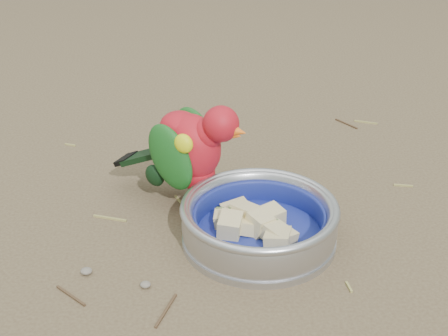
{
  "coord_description": "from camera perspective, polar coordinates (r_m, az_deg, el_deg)",
  "views": [
    {
      "loc": [
        0.03,
        -0.7,
        0.51
      ],
      "look_at": [
        0.04,
        0.1,
        0.08
      ],
      "focal_mm": 50.0,
      "sensor_mm": 36.0,
      "label": 1
    }
  ],
  "objects": [
    {
      "name": "ground_debris",
      "position": [
        0.91,
        -0.98,
        -5.64
      ],
      "size": [
        0.9,
        0.8,
        0.01
      ],
      "primitive_type": null,
      "color": "#958C4B",
      "rests_on": "ground"
    },
    {
      "name": "fruit_wedges",
      "position": [
        0.88,
        3.24,
        -5.03
      ],
      "size": [
        0.13,
        0.13,
        0.03
      ],
      "primitive_type": null,
      "color": "#D3C187",
      "rests_on": "food_bowl"
    },
    {
      "name": "bowl_wall",
      "position": [
        0.87,
        3.25,
        -4.64
      ],
      "size": [
        0.22,
        0.22,
        0.04
      ],
      "primitive_type": null,
      "color": "#B2B2BA",
      "rests_on": "food_bowl"
    },
    {
      "name": "food_bowl",
      "position": [
        0.89,
        3.2,
        -6.27
      ],
      "size": [
        0.22,
        0.22,
        0.02
      ],
      "primitive_type": "cylinder",
      "color": "#B2B2BA",
      "rests_on": "ground"
    },
    {
      "name": "ground",
      "position": [
        0.87,
        -2.33,
        -7.87
      ],
      "size": [
        60.0,
        60.0,
        0.0
      ],
      "primitive_type": "plane",
      "color": "brown"
    },
    {
      "name": "lory_parrot",
      "position": [
        0.94,
        -3.0,
        1.09
      ],
      "size": [
        0.23,
        0.18,
        0.17
      ],
      "primitive_type": null,
      "rotation": [
        0.0,
        0.0,
        -2.07
      ],
      "color": "#AD121E",
      "rests_on": "ground"
    }
  ]
}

